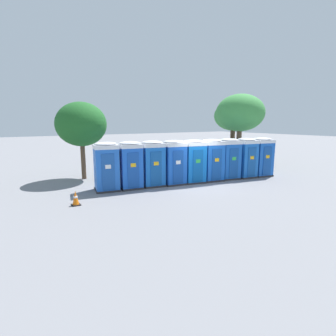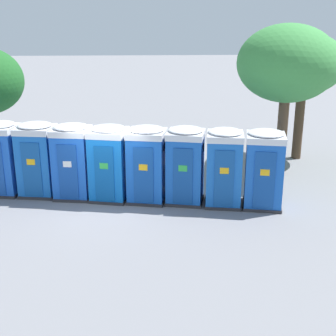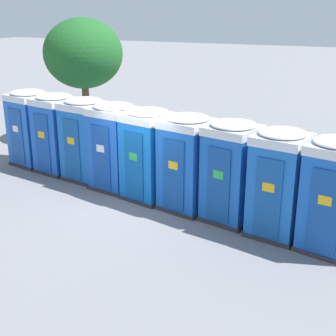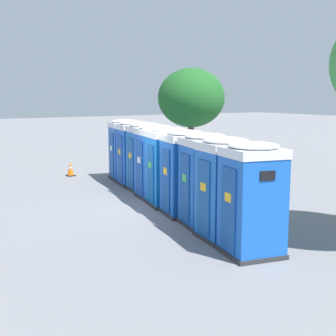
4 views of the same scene
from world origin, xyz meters
The scene contains 11 objects.
ground_plane centered at (0.00, 0.00, 0.00)m, with size 120.00×120.00×0.00m, color slate.
portapotty_1 centered at (-3.63, 1.22, 1.28)m, with size 1.35×1.37×2.54m.
portapotty_2 centered at (-2.38, 1.04, 1.28)m, with size 1.37×1.37×2.54m.
portapotty_3 centered at (-1.15, 0.74, 1.28)m, with size 1.38×1.37×2.54m.
portapotty_4 centered at (0.09, 0.47, 1.28)m, with size 1.43×1.43×2.54m.
portapotty_5 centered at (1.34, 0.27, 1.28)m, with size 1.44×1.42×2.54m.
portapotty_6 centered at (2.60, 0.10, 1.28)m, with size 1.42×1.43×2.54m.
portapotty_7 centered at (3.83, -0.20, 1.28)m, with size 1.34×1.37×2.54m.
portapotty_8 centered at (5.07, -0.43, 1.28)m, with size 1.44×1.42×2.54m.
street_tree_0 centered at (7.87, 4.83, 4.01)m, with size 3.31×3.31×5.32m.
street_tree_1 centered at (6.60, 2.94, 4.21)m, with size 3.73×3.73×5.68m.
Camera 2 is at (1.28, -14.40, 5.94)m, focal length 50.00 mm.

